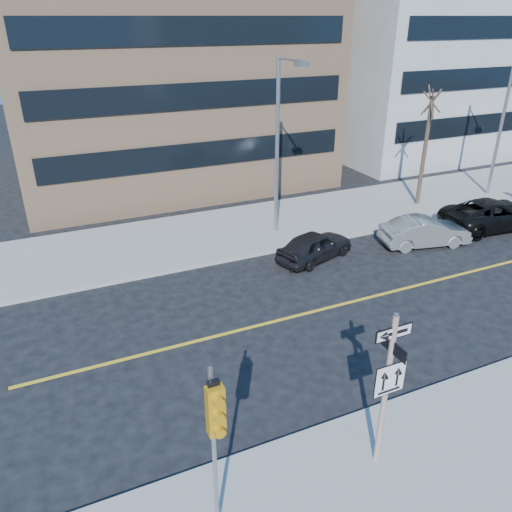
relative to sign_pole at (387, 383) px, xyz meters
name	(u,v)px	position (x,y,z in m)	size (l,w,h in m)	color
ground	(321,397)	(0.00, 2.51, -2.44)	(120.00, 120.00, 0.00)	black
far_sidewalk	(474,189)	(18.00, 14.51, -2.36)	(66.00, 6.00, 0.15)	#A09D96
road_centerline	(511,261)	(12.00, 6.51, -2.43)	(40.00, 0.14, 0.01)	yellow
sign_pole	(387,383)	(0.00, 0.00, 0.00)	(0.92, 0.92, 4.06)	beige
traffic_signal	(215,423)	(-4.00, -0.15, 0.59)	(0.32, 0.45, 4.00)	gray
parked_car_a	(315,246)	(4.29, 10.27, -1.80)	(3.75, 1.51, 1.28)	black
parked_car_b	(425,232)	(9.66, 9.46, -1.76)	(4.09, 1.43, 1.35)	slate
parked_car_c	(493,214)	(14.24, 9.74, -1.70)	(5.28, 2.43, 1.47)	black
streetlight_a	(280,137)	(4.00, 13.27, 2.32)	(0.55, 2.25, 8.00)	gray
streetlight_b	(507,114)	(18.00, 13.27, 2.32)	(0.55, 2.25, 8.00)	gray
street_tree_west	(431,105)	(13.00, 13.81, 3.09)	(1.80, 1.80, 6.35)	#392D21
building_brick	(151,27)	(2.00, 27.51, 6.56)	(18.00, 18.00, 18.00)	tan
building_grey_mid	(432,46)	(24.00, 26.51, 5.06)	(20.00, 16.00, 15.00)	#A4A7A9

